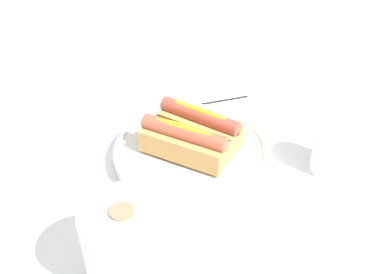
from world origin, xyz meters
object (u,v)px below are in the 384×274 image
water_glass (333,150)px  paper_towel_roll (126,247)px  chopstick_near (198,104)px  hotdog_back (184,142)px  serving_bowl (192,153)px  hotdog_front (200,125)px

water_glass → paper_towel_roll: (0.28, 0.28, 0.02)m
chopstick_near → hotdog_back: bearing=65.4°
serving_bowl → water_glass: (-0.24, -0.02, 0.02)m
water_glass → paper_towel_roll: paper_towel_roll is taller
hotdog_front → paper_towel_roll: size_ratio=1.18×
paper_towel_roll → hotdog_back: bearing=-96.7°
hotdog_back → paper_towel_roll: size_ratio=1.18×
serving_bowl → chopstick_near: (0.02, -0.18, -0.01)m
hotdog_back → chopstick_near: (0.01, -0.20, -0.06)m
hotdog_front → hotdog_back: 0.06m
water_glass → chopstick_near: bearing=-30.7°
serving_bowl → chopstick_near: 0.18m
hotdog_front → water_glass: size_ratio=1.75×
hotdog_back → water_glass: bearing=-169.1°
hotdog_back → paper_towel_roll: 0.24m
serving_bowl → water_glass: 0.24m
paper_towel_roll → hotdog_front: bearing=-99.0°
water_glass → paper_towel_roll: 0.40m
hotdog_front → hotdog_back: (0.02, 0.05, 0.00)m
water_glass → chopstick_near: (0.26, -0.15, -0.04)m
hotdog_front → serving_bowl: bearing=71.2°
hotdog_front → paper_towel_roll: paper_towel_roll is taller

